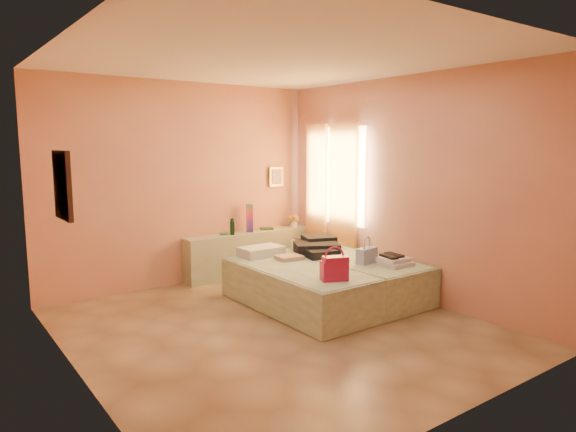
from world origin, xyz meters
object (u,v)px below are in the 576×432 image
object	(u,v)px
towel_stack	(396,262)
bed_right	(353,276)
magenta_handbag	(334,268)
green_book	(267,229)
headboard_ledge	(249,253)
blue_handbag	(367,255)
water_bottle	(232,227)
bed_left	(298,288)
flower_vase	(294,220)

from	to	relation	value
towel_stack	bed_right	bearing A→B (deg)	100.15
bed_right	magenta_handbag	bearing A→B (deg)	-143.80
green_book	headboard_ledge	bearing A→B (deg)	-149.43
headboard_ledge	blue_handbag	distance (m)	2.08
headboard_ledge	water_bottle	bearing A→B (deg)	-170.39
headboard_ledge	magenta_handbag	xyz separation A→B (m)	(-0.41, -2.39, 0.31)
water_bottle	headboard_ledge	bearing A→B (deg)	9.61
blue_handbag	towel_stack	distance (m)	0.36
bed_right	green_book	size ratio (longest dim) A/B	10.67
bed_left	towel_stack	xyz separation A→B (m)	(1.01, -0.62, 0.30)
bed_right	water_bottle	world-z (taller)	water_bottle
green_book	bed_left	bearing A→B (deg)	-88.01
water_bottle	magenta_handbag	world-z (taller)	water_bottle
flower_vase	magenta_handbag	distance (m)	2.65
towel_stack	bed_left	bearing A→B (deg)	148.32
headboard_ledge	flower_vase	world-z (taller)	flower_vase
water_bottle	bed_right	bearing A→B (deg)	-62.94
bed_right	magenta_handbag	size ratio (longest dim) A/B	7.07
magenta_handbag	water_bottle	bearing A→B (deg)	110.67
flower_vase	magenta_handbag	size ratio (longest dim) A/B	0.85
water_bottle	blue_handbag	world-z (taller)	water_bottle
magenta_handbag	blue_handbag	size ratio (longest dim) A/B	0.96
bed_right	blue_handbag	distance (m)	0.48
blue_handbag	towel_stack	world-z (taller)	blue_handbag
headboard_ledge	green_book	size ratio (longest dim) A/B	10.94
flower_vase	towel_stack	xyz separation A→B (m)	(-0.17, -2.28, -0.22)
water_bottle	green_book	xyz separation A→B (m)	(0.66, 0.09, -0.10)
headboard_ledge	magenta_handbag	size ratio (longest dim) A/B	7.25
green_book	flower_vase	bearing A→B (deg)	14.38
bed_right	towel_stack	world-z (taller)	towel_stack
headboard_ledge	flower_vase	distance (m)	0.93
bed_right	bed_left	bearing A→B (deg)	179.76
green_book	towel_stack	distance (m)	2.38
bed_left	green_book	world-z (taller)	green_book
headboard_ledge	water_bottle	size ratio (longest dim) A/B	8.88
flower_vase	blue_handbag	xyz separation A→B (m)	(-0.36, -1.97, -0.17)
green_book	towel_stack	size ratio (longest dim) A/B	0.54
magenta_handbag	blue_handbag	bearing A→B (deg)	46.54
green_book	towel_stack	world-z (taller)	green_book
headboard_ledge	towel_stack	bearing A→B (deg)	-74.68
bed_left	flower_vase	xyz separation A→B (m)	(1.19, 1.65, 0.52)
flower_vase	magenta_handbag	world-z (taller)	flower_vase
headboard_ledge	towel_stack	xyz separation A→B (m)	(0.64, -2.32, 0.23)
green_book	bed_right	bearing A→B (deg)	-59.57
bed_left	towel_stack	size ratio (longest dim) A/B	5.71
magenta_handbag	towel_stack	world-z (taller)	magenta_handbag
flower_vase	magenta_handbag	bearing A→B (deg)	-117.54
bed_left	bed_right	world-z (taller)	same
water_bottle	bed_left	bearing A→B (deg)	-92.04
headboard_ledge	towel_stack	world-z (taller)	headboard_ledge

